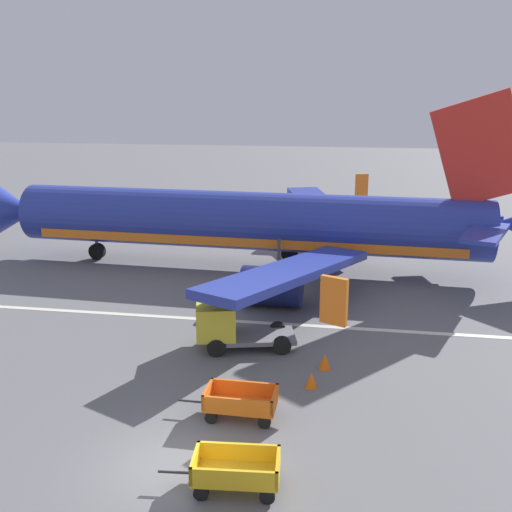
{
  "coord_description": "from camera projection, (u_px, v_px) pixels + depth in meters",
  "views": [
    {
      "loc": [
        5.23,
        -15.39,
        11.16
      ],
      "look_at": [
        0.36,
        14.38,
        2.8
      ],
      "focal_mm": 41.88,
      "sensor_mm": 36.0,
      "label": 1
    }
  ],
  "objects": [
    {
      "name": "baggage_cart_second_in_row",
      "position": [
        240.0,
        402.0,
        20.99
      ],
      "size": [
        3.56,
        1.44,
        1.07
      ],
      "color": "orange",
      "rests_on": "ground"
    },
    {
      "name": "apron_stripe",
      "position": [
        241.0,
        321.0,
        29.89
      ],
      "size": [
        120.0,
        0.36,
        0.01
      ],
      "primitive_type": "cube",
      "color": "silver",
      "rests_on": "ground"
    },
    {
      "name": "service_truck_beside_carts",
      "position": [
        227.0,
        325.0,
        26.59
      ],
      "size": [
        4.7,
        2.87,
        2.1
      ],
      "color": "slate",
      "rests_on": "ground"
    },
    {
      "name": "traffic_cone_near_plane",
      "position": [
        311.0,
        380.0,
        23.2
      ],
      "size": [
        0.48,
        0.48,
        0.63
      ],
      "primitive_type": "cone",
      "color": "orange",
      "rests_on": "ground"
    },
    {
      "name": "ground_plane",
      "position": [
        169.0,
        465.0,
        18.43
      ],
      "size": [
        220.0,
        220.0,
        0.0
      ],
      "primitive_type": "plane",
      "color": "slate"
    },
    {
      "name": "baggage_cart_nearest",
      "position": [
        236.0,
        471.0,
        17.19
      ],
      "size": [
        3.6,
        1.6,
        1.07
      ],
      "color": "gold",
      "rests_on": "ground"
    },
    {
      "name": "airplane",
      "position": [
        262.0,
        223.0,
        37.98
      ],
      "size": [
        37.62,
        30.27,
        11.34
      ],
      "color": "#28389E",
      "rests_on": "ground"
    },
    {
      "name": "traffic_cone_mid_apron",
      "position": [
        325.0,
        361.0,
        24.74
      ],
      "size": [
        0.52,
        0.52,
        0.68
      ],
      "primitive_type": "cone",
      "color": "orange",
      "rests_on": "ground"
    }
  ]
}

